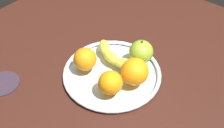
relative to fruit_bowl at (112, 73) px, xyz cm
name	(u,v)px	position (x,y,z in cm)	size (l,w,h in cm)	color
ground_plane	(112,80)	(0.00, 0.00, -2.92)	(116.89, 116.89, 4.00)	#351811
fruit_bowl	(112,73)	(0.00, 0.00, 0.00)	(29.89, 29.89, 1.80)	silver
banana	(115,57)	(-2.25, 4.06, 2.63)	(17.78, 8.16, 3.49)	yellow
apple	(141,52)	(4.09, 9.06, 4.62)	(7.47, 7.47, 8.27)	#8AAE2C
orange_back_left	(85,59)	(-7.19, -3.84, 4.41)	(7.05, 7.05, 7.05)	orange
orange_center	(110,83)	(4.55, -6.35, 4.31)	(6.86, 6.86, 6.86)	orange
orange_back_right	(135,72)	(7.55, 0.85, 4.86)	(7.96, 7.96, 7.96)	orange
ambient_coaster	(2,83)	(-23.15, -23.21, -0.62)	(10.00, 10.00, 0.60)	#2E222E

